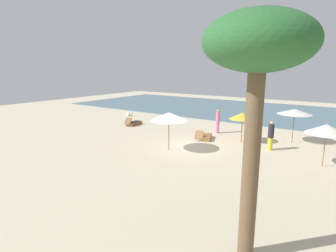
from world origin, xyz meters
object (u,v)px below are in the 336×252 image
lounger_1 (134,123)px  person_1 (271,136)px  umbrella_3 (295,112)px  person_0 (218,121)px  umbrella_0 (243,116)px  lounger_2 (206,137)px  dog (129,114)px  umbrella_1 (327,129)px  umbrella_2 (169,117)px  palm_1 (258,52)px

lounger_1 → person_1: 11.76m
umbrella_3 → person_0: umbrella_3 is taller
umbrella_3 → lounger_1: umbrella_3 is taller
umbrella_0 → lounger_2: umbrella_0 is taller
umbrella_0 → lounger_1: (-9.65, 0.05, -1.61)m
lounger_1 → dog: (-3.54, 3.19, 0.02)m
umbrella_1 → lounger_2: 7.69m
umbrella_0 → umbrella_2: umbrella_2 is taller
umbrella_2 → lounger_1: umbrella_2 is taller
umbrella_1 → person_1: (-2.98, 1.43, -1.05)m
person_1 → umbrella_2: bearing=-144.7°
umbrella_3 → lounger_2: size_ratio=1.25×
lounger_1 → person_1: person_1 is taller
lounger_2 → umbrella_1: bearing=-11.2°
umbrella_2 → lounger_2: umbrella_2 is taller
lounger_1 → person_1: size_ratio=0.96×
umbrella_3 → dog: size_ratio=2.80×
person_1 → dog: size_ratio=2.22×
umbrella_2 → umbrella_3: 8.42m
lounger_1 → palm_1: palm_1 is taller
person_0 → umbrella_1: bearing=-26.0°
umbrella_3 → lounger_1: size_ratio=1.32×
umbrella_3 → lounger_2: umbrella_3 is taller
umbrella_2 → person_0: bearing=84.9°
person_0 → person_1: 5.03m
umbrella_3 → lounger_2: bearing=-153.4°
umbrella_0 → person_0: 3.00m
umbrella_2 → person_1: umbrella_2 is taller
umbrella_2 → umbrella_3: bearing=46.8°
umbrella_0 → person_0: bearing=148.1°
umbrella_0 → umbrella_1: bearing=-22.9°
person_1 → umbrella_3: bearing=73.8°
palm_1 → dog: 23.00m
lounger_2 → person_1: bearing=-0.3°
umbrella_2 → person_0: umbrella_2 is taller
lounger_1 → palm_1: size_ratio=0.27×
umbrella_2 → umbrella_0: bearing=55.3°
umbrella_2 → person_1: size_ratio=1.30×
umbrella_1 → lounger_1: 14.96m
umbrella_1 → palm_1: (-0.87, -8.82, 3.33)m
umbrella_1 → person_1: umbrella_1 is taller
umbrella_0 → person_0: (-2.44, 1.52, -0.85)m
palm_1 → person_1: bearing=101.6°
umbrella_2 → lounger_1: (-6.70, 4.31, -1.89)m
umbrella_1 → umbrella_3: (-2.23, 4.01, 0.13)m
umbrella_1 → palm_1: size_ratio=0.35×
umbrella_1 → dog: 19.09m
palm_1 → lounger_2: bearing=122.2°
lounger_2 → person_1: size_ratio=1.01×
umbrella_1 → lounger_2: bearing=168.8°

